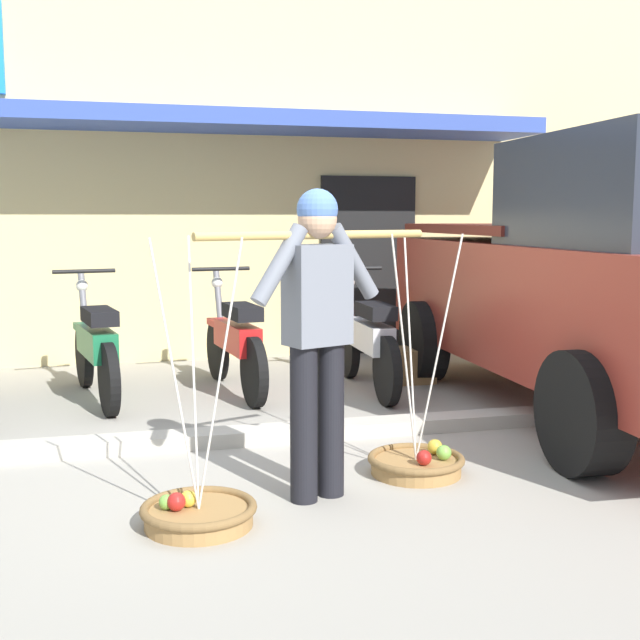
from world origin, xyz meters
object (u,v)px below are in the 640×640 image
at_px(motorcycle_end_of_row, 367,341).
at_px(wooden_crate, 408,365).
at_px(motorcycle_second_in_row, 96,348).
at_px(fruit_basket_left_side, 198,511).
at_px(motorcycle_third_in_row, 235,342).
at_px(fruit_vendor, 317,323).
at_px(fruit_basket_right_side, 417,462).
at_px(parked_truck, 610,284).

distance_m(motorcycle_end_of_row, wooden_crate, 0.65).
relative_size(motorcycle_second_in_row, motorcycle_end_of_row, 0.99).
height_order(fruit_basket_left_side, motorcycle_third_in_row, fruit_basket_left_side).
xyz_separation_m(fruit_vendor, fruit_basket_right_side, (0.69, 0.25, -0.90)).
relative_size(fruit_vendor, parked_truck, 0.35).
distance_m(motorcycle_second_in_row, parked_truck, 4.20).
height_order(fruit_vendor, fruit_basket_left_side, fruit_vendor).
distance_m(fruit_basket_left_side, wooden_crate, 3.89).
height_order(motorcycle_second_in_row, motorcycle_end_of_row, same).
relative_size(fruit_basket_right_side, motorcycle_second_in_row, 0.80).
height_order(fruit_basket_right_side, motorcycle_third_in_row, fruit_basket_right_side).
height_order(motorcycle_end_of_row, parked_truck, parked_truck).
relative_size(fruit_basket_left_side, parked_truck, 0.30).
bearing_deg(fruit_basket_left_side, motorcycle_second_in_row, 99.57).
xyz_separation_m(fruit_basket_right_side, motorcycle_second_in_row, (-1.89, 2.55, 0.38)).
distance_m(fruit_vendor, motorcycle_end_of_row, 2.87).
bearing_deg(wooden_crate, fruit_vendor, -119.55).
height_order(fruit_vendor, parked_truck, parked_truck).
relative_size(motorcycle_end_of_row, parked_truck, 0.38).
bearing_deg(fruit_basket_right_side, wooden_crate, 70.25).
bearing_deg(fruit_basket_left_side, fruit_basket_right_side, 20.16).
distance_m(fruit_basket_right_side, wooden_crate, 2.79).
bearing_deg(motorcycle_second_in_row, motorcycle_end_of_row, -5.16).
xyz_separation_m(fruit_vendor, fruit_basket_left_side, (-0.69, -0.25, -0.90)).
bearing_deg(fruit_basket_right_side, motorcycle_third_in_row, 105.39).
height_order(motorcycle_end_of_row, wooden_crate, motorcycle_end_of_row).
relative_size(motorcycle_third_in_row, wooden_crate, 4.13).
height_order(fruit_vendor, motorcycle_third_in_row, fruit_vendor).
height_order(fruit_basket_left_side, fruit_basket_right_side, same).
bearing_deg(parked_truck, fruit_basket_left_side, -155.63).
xyz_separation_m(motorcycle_second_in_row, motorcycle_third_in_row, (1.18, 0.01, 0.00)).
height_order(motorcycle_third_in_row, motorcycle_end_of_row, same).
xyz_separation_m(fruit_basket_left_side, parked_truck, (3.35, 1.52, 0.96)).
relative_size(fruit_basket_left_side, motorcycle_third_in_row, 0.80).
distance_m(motorcycle_second_in_row, motorcycle_end_of_row, 2.34).
bearing_deg(motorcycle_end_of_row, motorcycle_second_in_row, 174.84).
distance_m(motorcycle_third_in_row, wooden_crate, 1.67).
height_order(parked_truck, wooden_crate, parked_truck).
xyz_separation_m(motorcycle_third_in_row, motorcycle_end_of_row, (1.15, -0.22, 0.00)).
bearing_deg(motorcycle_end_of_row, fruit_basket_right_side, -100.75).
bearing_deg(motorcycle_third_in_row, wooden_crate, 2.20).
bearing_deg(motorcycle_third_in_row, motorcycle_end_of_row, -11.08).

